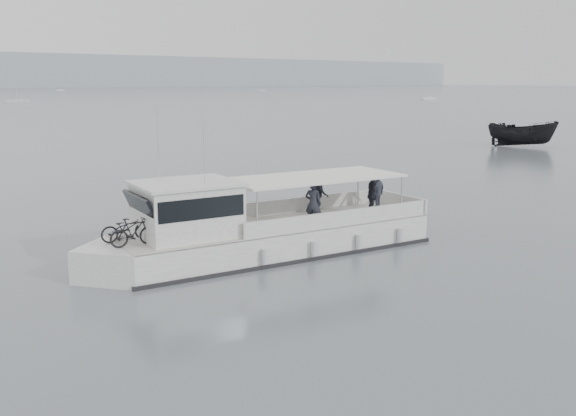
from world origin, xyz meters
TOP-DOWN VIEW (x-y plane):
  - ground at (0.00, 0.00)m, footprint 1400.00×1400.00m
  - tour_boat at (-5.48, -1.71)m, footprint 13.36×5.01m
  - dark_motorboat at (37.33, 12.78)m, footprint 5.55×6.51m

SIDE VIEW (x-z plane):
  - ground at x=0.00m, z-range 0.00..0.00m
  - tour_boat at x=-5.48m, z-range -1.87..3.69m
  - dark_motorboat at x=37.33m, z-range 0.00..2.43m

